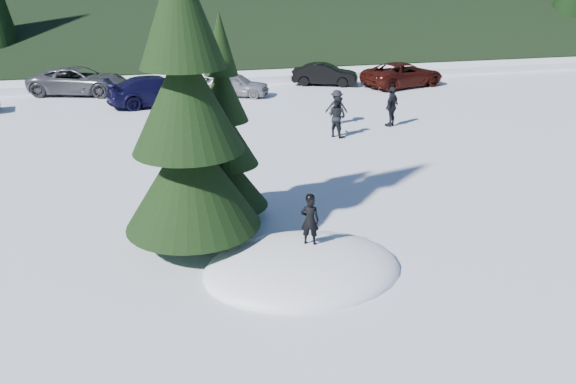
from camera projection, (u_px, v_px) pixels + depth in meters
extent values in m
plane|color=white|center=(303.00, 269.00, 12.55)|extent=(200.00, 200.00, 0.00)
ellipsoid|color=white|center=(303.00, 269.00, 12.55)|extent=(4.48, 3.52, 0.96)
cylinder|color=black|center=(194.00, 219.00, 13.40)|extent=(0.38, 0.38, 1.40)
cone|color=black|center=(191.00, 176.00, 13.00)|extent=(3.20, 3.20, 2.46)
cone|color=black|center=(186.00, 97.00, 12.32)|extent=(2.54, 2.54, 2.46)
cone|color=black|center=(180.00, 8.00, 11.64)|extent=(1.88, 1.88, 2.46)
cylinder|color=black|center=(227.00, 201.00, 14.97)|extent=(0.26, 0.26, 1.00)
cone|color=black|center=(226.00, 178.00, 14.73)|extent=(2.20, 2.20, 1.52)
cone|color=black|center=(224.00, 136.00, 14.31)|extent=(1.75, 1.75, 1.52)
cone|color=black|center=(222.00, 91.00, 13.89)|extent=(1.29, 1.29, 1.52)
cone|color=black|center=(220.00, 43.00, 13.47)|extent=(0.84, 0.84, 1.52)
imported|color=black|center=(310.00, 220.00, 12.49)|extent=(0.49, 0.42, 1.13)
imported|color=black|center=(337.00, 116.00, 22.40)|extent=(0.98, 1.02, 1.65)
imported|color=black|center=(392.00, 106.00, 23.95)|extent=(1.04, 0.96, 1.71)
imported|color=black|center=(336.00, 107.00, 24.31)|extent=(1.07, 0.77, 1.49)
imported|color=#4A4B52|center=(80.00, 81.00, 30.28)|extent=(5.73, 3.94, 1.46)
imported|color=black|center=(158.00, 90.00, 27.85)|extent=(5.25, 2.96, 1.44)
imported|color=gray|center=(235.00, 85.00, 29.84)|extent=(3.91, 2.80, 1.24)
imported|color=black|center=(325.00, 74.00, 32.78)|extent=(4.02, 2.73, 1.25)
imported|color=#330E09|center=(403.00, 74.00, 32.37)|extent=(5.41, 3.58, 1.38)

